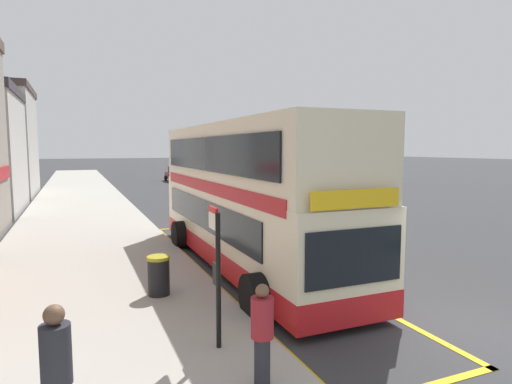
{
  "coord_description": "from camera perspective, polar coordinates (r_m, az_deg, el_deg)",
  "views": [
    {
      "loc": [
        -7.32,
        -5.42,
        3.67
      ],
      "look_at": [
        -1.53,
        8.26,
        2.15
      ],
      "focal_mm": 30.12,
      "sensor_mm": 36.0,
      "label": 1
    }
  ],
  "objects": [
    {
      "name": "parked_car_navy_distant",
      "position": [
        34.59,
        -5.91,
        1.03
      ],
      "size": [
        2.09,
        4.2,
        1.62
      ],
      "rotation": [
        0.0,
        0.0,
        0.04
      ],
      "color": "navy",
      "rests_on": "ground"
    },
    {
      "name": "bus_bay_markings",
      "position": [
        13.48,
        -1.01,
        -9.94
      ],
      "size": [
        3.05,
        14.73,
        0.01
      ],
      "color": "gold",
      "rests_on": "ground"
    },
    {
      "name": "bus_stop_sign",
      "position": [
        7.7,
        -5.23,
        -9.53
      ],
      "size": [
        0.09,
        0.51,
        2.49
      ],
      "color": "black",
      "rests_on": "pavement_near"
    },
    {
      "name": "parked_car_maroon_kerbside",
      "position": [
        48.54,
        -10.54,
        2.34
      ],
      "size": [
        2.09,
        4.2,
        1.62
      ],
      "rotation": [
        0.0,
        0.0,
        3.18
      ],
      "color": "maroon",
      "rests_on": "ground"
    },
    {
      "name": "litter_bin",
      "position": [
        10.78,
        -12.8,
        -10.74
      ],
      "size": [
        0.55,
        0.55,
        0.95
      ],
      "color": "black",
      "rests_on": "pavement_near"
    },
    {
      "name": "pavement_near",
      "position": [
        37.59,
        -22.37,
        -0.11
      ],
      "size": [
        6.0,
        76.0,
        0.14
      ],
      "primitive_type": "cube",
      "color": "#A39E93",
      "rests_on": "ground"
    },
    {
      "name": "ground_plane",
      "position": [
        38.3,
        -11.84,
        0.2
      ],
      "size": [
        260.0,
        260.0,
        0.0
      ],
      "primitive_type": "plane",
      "color": "#333335"
    },
    {
      "name": "pedestrian_further_back",
      "position": [
        6.63,
        0.83,
        -18.07
      ],
      "size": [
        0.34,
        0.34,
        1.57
      ],
      "color": "#26262D",
      "rests_on": "pavement_near"
    },
    {
      "name": "double_decker_bus",
      "position": [
        13.33,
        -1.4,
        -1.08
      ],
      "size": [
        3.21,
        11.37,
        4.4
      ],
      "color": "beige",
      "rests_on": "ground"
    },
    {
      "name": "pedestrian_waiting_near_sign",
      "position": [
        5.72,
        -24.94,
        -21.12
      ],
      "size": [
        0.34,
        0.34,
        1.8
      ],
      "color": "black",
      "rests_on": "pavement_near"
    }
  ]
}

